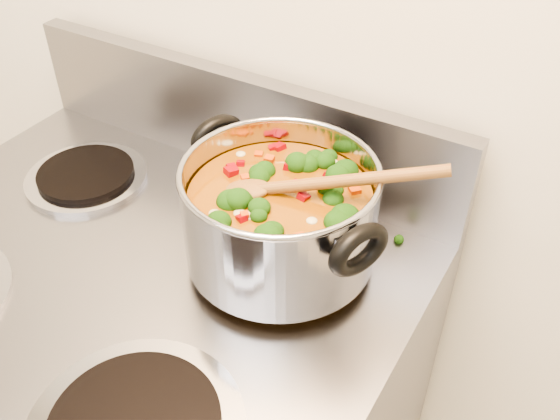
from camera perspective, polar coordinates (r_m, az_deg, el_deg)
name	(u,v)px	position (r m, az deg, el deg)	size (l,w,h in m)	color
stockpot	(280,215)	(0.78, 0.01, -0.46)	(0.31, 0.24, 0.15)	#A1A1A9
wooden_spoon	(294,186)	(0.74, 1.25, 2.21)	(0.27, 0.13, 0.08)	brown
cooktop_crumbs	(300,252)	(0.84, 1.82, -3.87)	(0.31, 0.27, 0.01)	black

